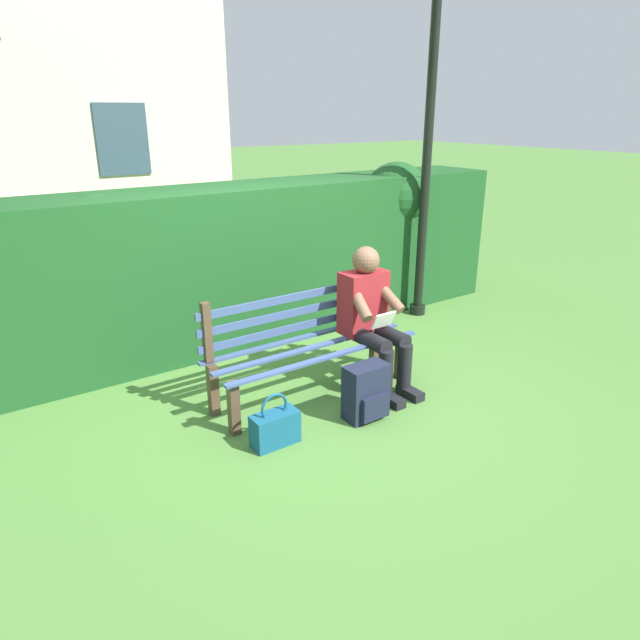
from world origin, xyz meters
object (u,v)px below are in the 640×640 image
Objects in this scene: person_seated at (372,315)px; handbag at (275,427)px; backpack at (366,392)px; lamp_post at (429,121)px; park_bench at (307,341)px.

handbag is at bearing 17.12° from person_seated.
lamp_post is at bearing -143.20° from backpack.
lamp_post is (-2.07, -0.85, 1.63)m from park_bench.
park_bench is at bearing -19.49° from person_seated.
person_seated is at bearing 33.66° from lamp_post.
park_bench is 0.66m from backpack.
person_seated is at bearing -162.88° from handbag.
handbag is 3.59m from lamp_post.
person_seated is 0.34× the size of lamp_post.
person_seated is at bearing 160.51° from park_bench.
person_seated reaches higher than park_bench.
person_seated is 2.97× the size of handbag.
backpack is at bearing 46.94° from person_seated.
person_seated is 2.37m from lamp_post.
park_bench reaches higher than handbag.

